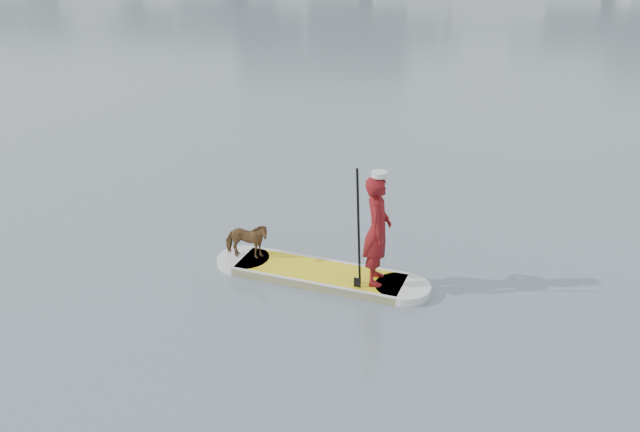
# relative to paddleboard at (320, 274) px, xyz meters

# --- Properties ---
(paddleboard) EXTENTS (3.25, 1.29, 0.12)m
(paddleboard) POSITION_rel_paddleboard_xyz_m (0.00, 0.00, 0.00)
(paddleboard) COLOR yellow
(paddleboard) RESTS_ON ground
(paddler) EXTENTS (0.41, 0.60, 1.59)m
(paddler) POSITION_rel_paddleboard_xyz_m (0.83, -0.17, 0.86)
(paddler) COLOR maroon
(paddler) RESTS_ON paddleboard
(white_cap) EXTENTS (0.22, 0.22, 0.07)m
(white_cap) POSITION_rel_paddleboard_xyz_m (0.83, -0.17, 1.69)
(white_cap) COLOR silver
(white_cap) RESTS_ON paddler
(dog) EXTENTS (0.69, 0.33, 0.58)m
(dog) POSITION_rel_paddleboard_xyz_m (-1.16, 0.23, 0.35)
(dog) COLOR brown
(dog) RESTS_ON paddleboard
(paddle) EXTENTS (0.10, 0.30, 2.00)m
(paddle) POSITION_rel_paddleboard_xyz_m (0.59, -0.39, 0.74)
(paddle) COLOR black
(paddle) RESTS_ON ground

